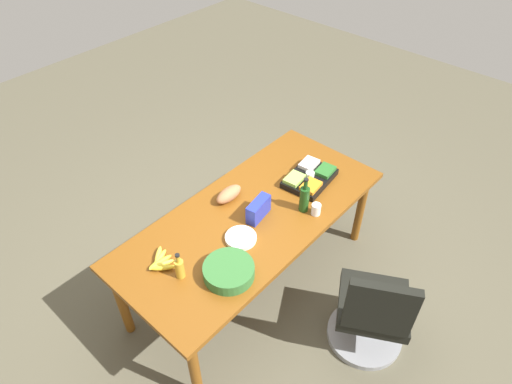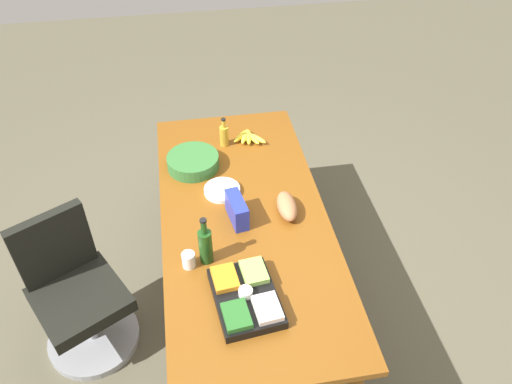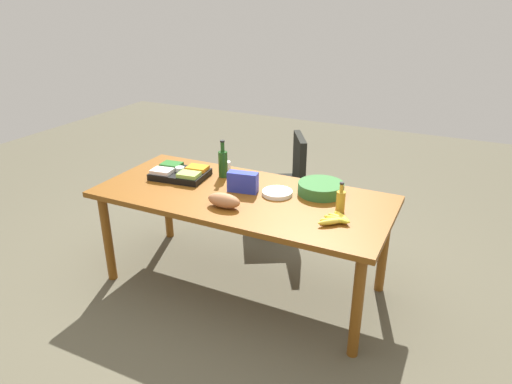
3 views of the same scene
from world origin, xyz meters
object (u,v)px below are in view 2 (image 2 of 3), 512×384
Objects in this scene: bread_loaf at (287,206)px; dressing_bottle at (224,135)px; wine_bottle at (205,245)px; banana_bunch at (249,137)px; veggie_tray at (246,296)px; chip_bag_blue at (237,210)px; conference_table at (245,226)px; paper_cup at (189,260)px; salad_bowl at (193,162)px; office_chair at (79,301)px; paper_plate_stack at (222,190)px.

dressing_bottle is at bearing -159.14° from bread_loaf.
wine_bottle is (0.29, -0.49, 0.06)m from bread_loaf.
wine_bottle is (1.04, -0.39, 0.09)m from banana_bunch.
chip_bag_blue reaches higher than veggie_tray.
bread_loaf is (0.01, 0.25, 0.13)m from conference_table.
wine_bottle is (-0.02, 0.09, 0.07)m from paper_cup.
bread_loaf is 0.72× the size of salad_bowl.
office_chair is 1.09m from chip_bag_blue.
bread_loaf is 0.72m from salad_bowl.
bread_loaf is 0.53× the size of veggie_tray.
chip_bag_blue is (0.74, -0.02, -0.01)m from dressing_bottle.
conference_table is 0.74m from dressing_bottle.
veggie_tray is at bearing 1.40° from paper_plate_stack.
bread_loaf reaches higher than banana_bunch.
conference_table is 4.74× the size of veggie_tray.
salad_bowl is 1.40× the size of banana_bunch.
conference_table is at bearing 2.30° from dressing_bottle.
dressing_bottle is 1.31m from veggie_tray.
chip_bag_blue is at bearing -88.45° from bread_loaf.
office_chair is 0.84m from paper_cup.
wine_bottle reaches higher than paper_plate_stack.
paper_plate_stack is 2.44× the size of paper_cup.
wine_bottle is (0.18, 0.77, 0.53)m from office_chair.
chip_bag_blue is at bearing -69.13° from conference_table.
chip_bag_blue is (0.25, 0.06, 0.06)m from paper_plate_stack.
salad_bowl is at bearing -153.26° from conference_table.
conference_table is 1.08m from office_chair.
office_chair is at bearing -106.55° from paper_cup.
bread_loaf is 0.58m from wine_bottle.
office_chair is 4.17× the size of paper_plate_stack.
conference_table is 9.02× the size of banana_bunch.
office_chair is at bearing -50.32° from salad_bowl.
paper_cup is at bearing -75.22° from wine_bottle.
wine_bottle reaches higher than salad_bowl.
bread_loaf is 1.14× the size of dressing_bottle.
chip_bag_blue is (0.02, -0.04, 0.15)m from conference_table.
paper_plate_stack is at bearing -156.33° from conference_table.
wine_bottle reaches higher than dressing_bottle.
conference_table is at bearing 172.14° from veggie_tray.
veggie_tray is 5.01× the size of paper_cup.
paper_cup is at bearing -5.75° from salad_bowl.
dressing_bottle is at bearing 178.78° from chip_bag_blue.
office_chair is 3.82× the size of bread_loaf.
paper_cup is at bearing -44.21° from chip_bag_blue.
chip_bag_blue is (0.53, 0.21, 0.03)m from salad_bowl.
salad_bowl is at bearing -47.27° from dressing_bottle.
office_chair is at bearing -83.93° from chip_bag_blue.
bread_loaf reaches higher than paper_cup.
bread_loaf reaches higher than veggie_tray.
veggie_tray is 1.36m from banana_bunch.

